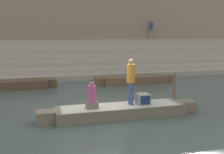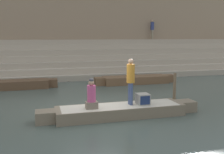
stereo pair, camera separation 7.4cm
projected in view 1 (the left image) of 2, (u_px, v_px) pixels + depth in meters
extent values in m
plane|color=#47544C|center=(96.00, 113.00, 10.21)|extent=(120.00, 120.00, 0.00)
cube|color=tan|center=(67.00, 74.00, 19.75)|extent=(36.00, 4.93, 0.39)
cube|color=#B2A28D|center=(67.00, 68.00, 20.02)|extent=(36.00, 4.23, 0.39)
cube|color=tan|center=(66.00, 63.00, 20.30)|extent=(36.00, 3.52, 0.39)
cube|color=#B2A28D|center=(66.00, 57.00, 20.57)|extent=(36.00, 2.82, 0.39)
cube|color=tan|center=(65.00, 52.00, 20.85)|extent=(36.00, 2.11, 0.39)
cube|color=#B2A28D|center=(64.00, 47.00, 21.12)|extent=(36.00, 1.41, 0.39)
cube|color=tan|center=(64.00, 42.00, 21.40)|extent=(36.00, 0.70, 0.39)
cube|color=#937A60|center=(62.00, 28.00, 22.13)|extent=(34.20, 1.20, 7.37)
cube|color=brown|center=(64.00, 69.00, 22.05)|extent=(34.20, 0.12, 0.60)
cube|color=#756651|center=(121.00, 111.00, 9.82)|extent=(4.81, 1.17, 0.42)
cube|color=beige|center=(121.00, 106.00, 9.80)|extent=(4.43, 1.07, 0.05)
cube|color=#756651|center=(185.00, 106.00, 10.56)|extent=(0.67, 0.65, 0.42)
cube|color=#756651|center=(46.00, 117.00, 9.08)|extent=(0.67, 0.65, 0.42)
cylinder|color=olive|center=(98.00, 105.00, 10.27)|extent=(2.69, 0.04, 0.04)
cylinder|color=#3D4C75|center=(130.00, 93.00, 9.97)|extent=(0.13, 0.13, 0.84)
cylinder|color=#3D4C75|center=(131.00, 94.00, 9.81)|extent=(0.13, 0.13, 0.84)
cylinder|color=orange|center=(131.00, 73.00, 9.77)|extent=(0.30, 0.30, 0.70)
sphere|color=tan|center=(131.00, 61.00, 9.70)|extent=(0.20, 0.20, 0.20)
cube|color=#756656|center=(92.00, 105.00, 9.38)|extent=(0.43, 0.33, 0.24)
cylinder|color=#C64C7F|center=(92.00, 94.00, 9.32)|extent=(0.30, 0.30, 0.59)
sphere|color=tan|center=(92.00, 83.00, 9.26)|extent=(0.20, 0.20, 0.20)
sphere|color=#333338|center=(92.00, 81.00, 9.25)|extent=(0.17, 0.17, 0.17)
cube|color=#9E998E|center=(143.00, 99.00, 9.97)|extent=(0.46, 0.48, 0.41)
cube|color=navy|center=(145.00, 100.00, 9.74)|extent=(0.38, 0.02, 0.33)
cube|color=brown|center=(135.00, 80.00, 16.76)|extent=(4.14, 1.19, 0.47)
cube|color=#993328|center=(135.00, 76.00, 16.72)|extent=(3.81, 1.09, 0.05)
cube|color=brown|center=(168.00, 78.00, 17.39)|extent=(0.58, 0.66, 0.47)
cube|color=brown|center=(99.00, 81.00, 16.12)|extent=(0.58, 0.66, 0.47)
cube|color=brown|center=(15.00, 85.00, 15.03)|extent=(3.67, 1.19, 0.47)
cube|color=#993328|center=(15.00, 81.00, 14.99)|extent=(3.38, 1.09, 0.05)
cube|color=brown|center=(52.00, 83.00, 15.59)|extent=(0.51, 0.66, 0.47)
cylinder|color=brown|center=(174.00, 87.00, 12.29)|extent=(0.13, 0.13, 1.29)
cylinder|color=gray|center=(151.00, 35.00, 23.47)|extent=(0.13, 0.13, 0.83)
cylinder|color=gray|center=(151.00, 35.00, 23.31)|extent=(0.13, 0.13, 0.83)
cylinder|color=navy|center=(151.00, 26.00, 23.28)|extent=(0.31, 0.31, 0.69)
sphere|color=tan|center=(151.00, 21.00, 23.21)|extent=(0.20, 0.20, 0.20)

